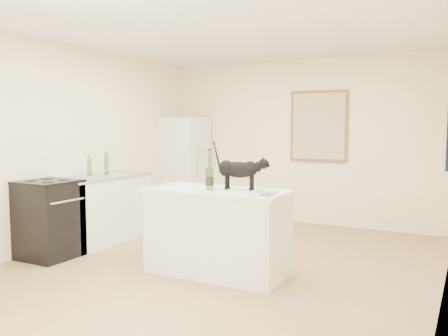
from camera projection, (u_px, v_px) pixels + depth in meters
floor at (218, 267)px, 5.25m from camera, size 5.50×5.50×0.00m
ceiling at (218, 27)px, 5.02m from camera, size 5.50×5.50×0.00m
wall_back at (301, 142)px, 7.56m from camera, size 4.50×0.00×4.50m
wall_left at (67, 146)px, 6.18m from camera, size 0.00×5.50×5.50m
wall_right at (447, 156)px, 4.09m from camera, size 0.00×5.50×5.50m
island_base at (218, 233)px, 4.99m from camera, size 1.44×0.67×0.86m
island_top at (218, 191)px, 4.95m from camera, size 1.50×0.70×0.04m
left_cabinets at (102, 210)px, 6.38m from camera, size 0.60×1.40×0.86m
left_countertop at (101, 177)px, 6.34m from camera, size 0.62×1.44×0.04m
stove at (49, 220)px, 5.59m from camera, size 0.60×0.60×0.90m
fridge at (184, 167)px, 8.15m from camera, size 0.68×0.68×1.70m
artwork_frame at (319, 126)px, 7.37m from camera, size 0.90×0.03×1.10m
artwork_canvas at (318, 126)px, 7.35m from camera, size 0.82×0.00×1.02m
black_cat at (239, 172)px, 4.91m from camera, size 0.55×0.25×0.37m
wine_bottle at (210, 172)px, 4.88m from camera, size 0.09×0.09×0.37m
glass_bowl at (267, 193)px, 4.50m from camera, size 0.27×0.27×0.05m
fridge_paper at (203, 147)px, 8.02m from camera, size 0.02×0.16×0.20m
counter_bottle_cluster at (99, 165)px, 6.32m from camera, size 0.12×0.32×0.29m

